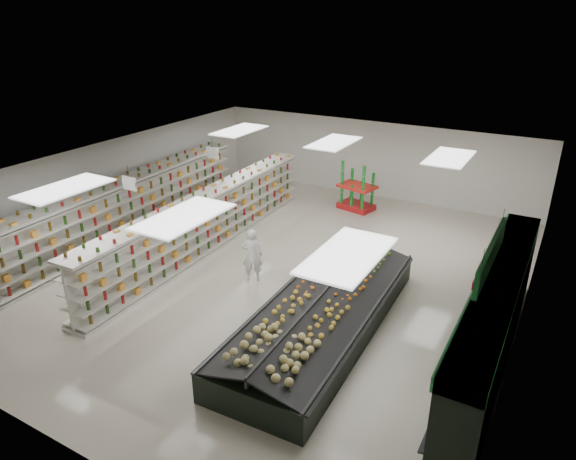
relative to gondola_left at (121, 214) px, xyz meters
The scene contains 16 objects.
floor 5.93m from the gondola_left, ahead, with size 16.00×16.00×0.00m, color beige.
ceiling 6.27m from the gondola_left, ahead, with size 14.00×16.00×0.02m, color white.
wall_back 10.49m from the gondola_left, 56.31° to the left, with size 14.00×0.02×3.20m, color white.
wall_front 9.34m from the gondola_left, 51.42° to the right, with size 14.00×0.02×3.20m, color white.
wall_left 1.53m from the gondola_left, 148.95° to the left, with size 0.02×16.00×3.20m, color white.
wall_right 12.85m from the gondola_left, ahead, with size 0.02×16.00×3.20m, color white.
produce_wall_case 12.37m from the gondola_left, ahead, with size 0.93×8.00×2.20m.
aisle_sign_near 2.98m from the gondola_left, 32.56° to the right, with size 0.52×0.06×0.75m.
aisle_sign_far 3.82m from the gondola_left, 53.49° to the left, with size 0.52×0.06×0.75m.
hortifruti_banner 12.20m from the gondola_left, ahead, with size 0.12×3.20×0.95m.
gondola_left is the anchor object (origin of this frame).
gondola_center 3.17m from the gondola_left, 15.33° to the left, with size 1.17×11.32×1.96m.
produce_island 8.65m from the gondola_left, 10.26° to the right, with size 2.90×7.38×1.09m.
soda_endcap 9.05m from the gondola_left, 48.90° to the left, with size 1.58×1.24×1.80m.
shopper_main 5.56m from the gondola_left, ahead, with size 0.60×0.39×1.64m, color silver.
shopper_background 3.78m from the gondola_left, 53.10° to the left, with size 0.78×0.48×1.60m, color #9B865F.
Camera 1 is at (7.33, -12.17, 7.46)m, focal length 32.00 mm.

